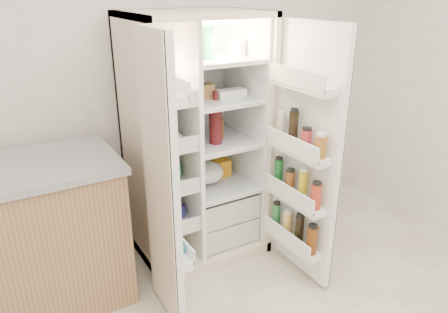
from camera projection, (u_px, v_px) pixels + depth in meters
wall_back at (165, 71)px, 3.21m from camera, size 4.00×0.02×2.70m
refrigerator at (196, 158)px, 3.19m from camera, size 0.92×0.70×1.80m
freezer_door at (162, 185)px, 2.41m from camera, size 0.15×0.40×1.72m
fridge_door at (305, 161)px, 2.81m from camera, size 0.17×0.58×1.72m
kitchen_counter at (12, 243)px, 2.59m from camera, size 1.34×0.71×0.97m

